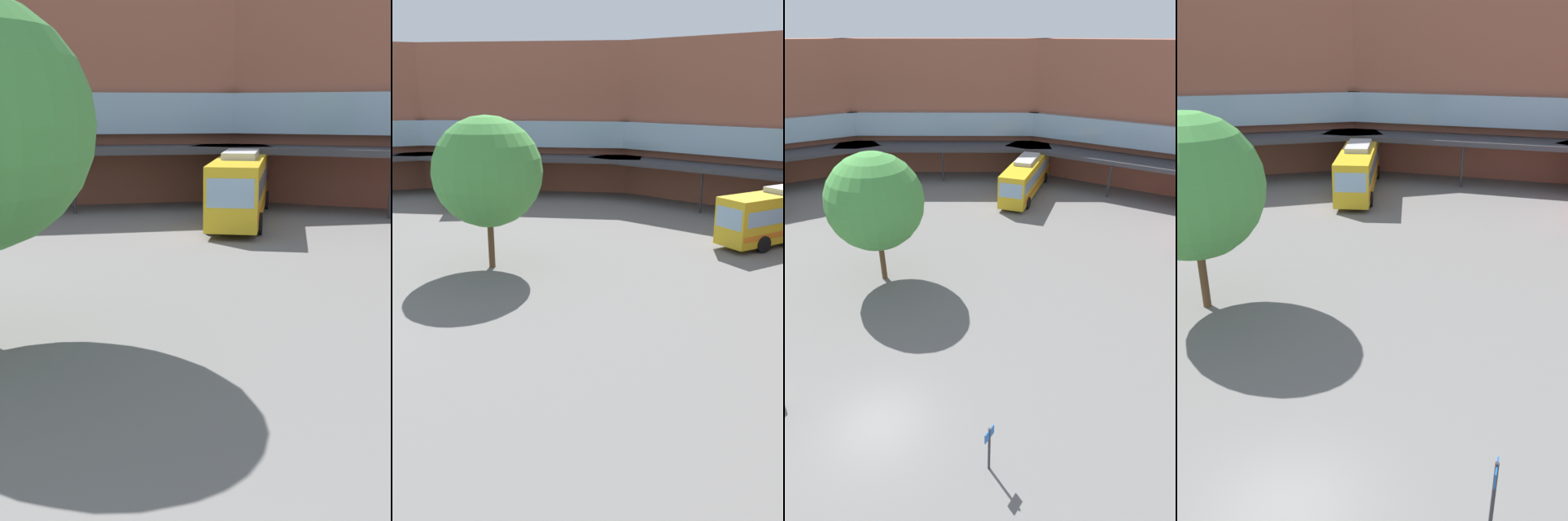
% 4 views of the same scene
% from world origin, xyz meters
% --- Properties ---
extents(ground_plane, '(129.87, 129.87, 0.00)m').
position_xyz_m(ground_plane, '(0.00, 0.00, 0.00)').
color(ground_plane, slate).
extents(station_building, '(88.93, 50.02, 14.37)m').
position_xyz_m(station_building, '(-0.00, 24.35, 6.93)').
color(station_building, '#93543F').
rests_on(station_building, ground).
extents(bus_0, '(3.31, 12.41, 3.80)m').
position_xyz_m(bus_0, '(0.69, 30.91, 1.92)').
color(bus_0, gold).
rests_on(bus_0, ground).
extents(plaza_tree, '(6.24, 6.24, 8.74)m').
position_xyz_m(plaza_tree, '(-5.52, 11.13, 5.62)').
color(plaza_tree, brown).
rests_on(plaza_tree, ground).
extents(stop_sign_post, '(0.22, 0.58, 2.30)m').
position_xyz_m(stop_sign_post, '(5.15, -0.68, 1.41)').
color(stop_sign_post, '#2D2D33').
rests_on(stop_sign_post, ground).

